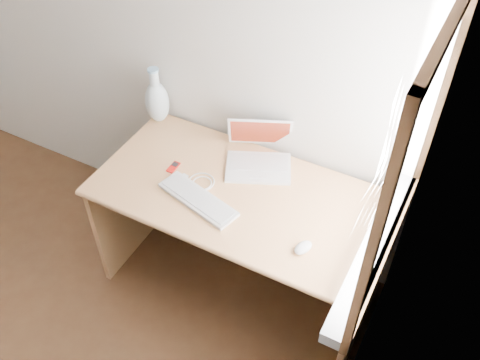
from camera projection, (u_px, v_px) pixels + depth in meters
The scene contains 9 objects.
window at pixel (407, 162), 1.82m from camera, with size 0.11×0.99×1.10m.
desk at pixel (248, 211), 2.69m from camera, with size 1.37×0.69×0.73m.
laptop at pixel (262, 156), 2.60m from camera, with size 0.37×0.37×0.21m.
external_keyboard at pixel (198, 199), 2.44m from camera, with size 0.43×0.22×0.02m.
mouse at pixel (303, 248), 2.24m from camera, with size 0.05×0.09×0.03m, color white.
ipod at pixel (173, 167), 2.61m from camera, with size 0.04×0.08×0.01m.
cable_coil at pixel (201, 182), 2.53m from camera, with size 0.13×0.13×0.01m, color silver.
remote at pixel (180, 180), 2.55m from camera, with size 0.03×0.09×0.01m, color silver.
vase at pixel (157, 100), 2.79m from camera, with size 0.13×0.13×0.32m.
Camera 1 is at (1.84, -0.16, 2.51)m, focal length 40.00 mm.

